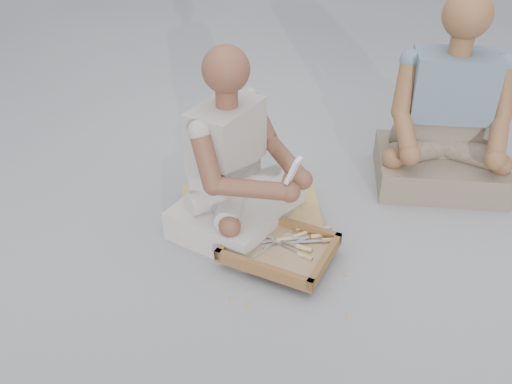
% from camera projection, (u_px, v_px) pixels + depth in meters
% --- Properties ---
extents(ground, '(60.00, 60.00, 0.00)m').
position_uv_depth(ground, '(257.00, 281.00, 2.34)').
color(ground, '#9B9CA1').
rests_on(ground, ground).
extents(carved_panel, '(0.75, 0.60, 0.04)m').
position_uv_depth(carved_panel, '(250.00, 211.00, 2.72)').
color(carved_panel, olive).
rests_on(carved_panel, ground).
extents(tool_tray, '(0.50, 0.44, 0.06)m').
position_uv_depth(tool_tray, '(279.00, 249.00, 2.41)').
color(tool_tray, brown).
rests_on(tool_tray, carved_panel).
extents(chisel_0, '(0.22, 0.07, 0.02)m').
position_uv_depth(chisel_0, '(299.00, 247.00, 2.41)').
color(chisel_0, silver).
rests_on(chisel_0, tool_tray).
extents(chisel_1, '(0.21, 0.11, 0.02)m').
position_uv_depth(chisel_1, '(301.00, 255.00, 2.38)').
color(chisel_1, silver).
rests_on(chisel_1, tool_tray).
extents(chisel_2, '(0.16, 0.17, 0.02)m').
position_uv_depth(chisel_2, '(320.00, 232.00, 2.49)').
color(chisel_2, silver).
rests_on(chisel_2, tool_tray).
extents(chisel_3, '(0.13, 0.20, 0.02)m').
position_uv_depth(chisel_3, '(299.00, 229.00, 2.52)').
color(chisel_3, silver).
rests_on(chisel_3, tool_tray).
extents(chisel_4, '(0.13, 0.19, 0.02)m').
position_uv_depth(chisel_4, '(280.00, 241.00, 2.45)').
color(chisel_4, silver).
rests_on(chisel_4, tool_tray).
extents(chisel_5, '(0.21, 0.08, 0.02)m').
position_uv_depth(chisel_5, '(325.00, 241.00, 2.44)').
color(chisel_5, silver).
rests_on(chisel_5, tool_tray).
extents(chisel_6, '(0.21, 0.11, 0.02)m').
position_uv_depth(chisel_6, '(279.00, 240.00, 2.45)').
color(chisel_6, silver).
rests_on(chisel_6, tool_tray).
extents(chisel_7, '(0.18, 0.16, 0.02)m').
position_uv_depth(chisel_7, '(295.00, 236.00, 2.48)').
color(chisel_7, silver).
rests_on(chisel_7, tool_tray).
extents(chisel_8, '(0.21, 0.10, 0.02)m').
position_uv_depth(chisel_8, '(314.00, 237.00, 2.47)').
color(chisel_8, silver).
rests_on(chisel_8, tool_tray).
extents(wood_chip_0, '(0.02, 0.02, 0.00)m').
position_uv_depth(wood_chip_0, '(347.00, 275.00, 2.37)').
color(wood_chip_0, tan).
rests_on(wood_chip_0, ground).
extents(wood_chip_1, '(0.02, 0.02, 0.00)m').
position_uv_depth(wood_chip_1, '(222.00, 215.00, 2.72)').
color(wood_chip_1, tan).
rests_on(wood_chip_1, ground).
extents(wood_chip_2, '(0.02, 0.02, 0.00)m').
position_uv_depth(wood_chip_2, '(219.00, 222.00, 2.67)').
color(wood_chip_2, tan).
rests_on(wood_chip_2, ground).
extents(wood_chip_3, '(0.02, 0.02, 0.00)m').
position_uv_depth(wood_chip_3, '(326.00, 260.00, 2.45)').
color(wood_chip_3, tan).
rests_on(wood_chip_3, ground).
extents(wood_chip_4, '(0.02, 0.02, 0.00)m').
position_uv_depth(wood_chip_4, '(242.00, 202.00, 2.82)').
color(wood_chip_4, tan).
rests_on(wood_chip_4, ground).
extents(wood_chip_5, '(0.02, 0.02, 0.00)m').
position_uv_depth(wood_chip_5, '(232.00, 205.00, 2.79)').
color(wood_chip_5, tan).
rests_on(wood_chip_5, ground).
extents(wood_chip_6, '(0.02, 0.02, 0.00)m').
position_uv_depth(wood_chip_6, '(314.00, 220.00, 2.69)').
color(wood_chip_6, tan).
rests_on(wood_chip_6, ground).
extents(wood_chip_7, '(0.02, 0.02, 0.00)m').
position_uv_depth(wood_chip_7, '(281.00, 234.00, 2.60)').
color(wood_chip_7, tan).
rests_on(wood_chip_7, ground).
extents(wood_chip_8, '(0.02, 0.02, 0.00)m').
position_uv_depth(wood_chip_8, '(349.00, 318.00, 2.17)').
color(wood_chip_8, tan).
rests_on(wood_chip_8, ground).
extents(wood_chip_9, '(0.02, 0.02, 0.00)m').
position_uv_depth(wood_chip_9, '(294.00, 208.00, 2.77)').
color(wood_chip_9, tan).
rests_on(wood_chip_9, ground).
extents(wood_chip_10, '(0.02, 0.02, 0.00)m').
position_uv_depth(wood_chip_10, '(232.00, 301.00, 2.24)').
color(wood_chip_10, tan).
rests_on(wood_chip_10, ground).
extents(wood_chip_11, '(0.02, 0.02, 0.00)m').
position_uv_depth(wood_chip_11, '(236.00, 222.00, 2.68)').
color(wood_chip_11, tan).
rests_on(wood_chip_11, ground).
extents(wood_chip_12, '(0.02, 0.02, 0.00)m').
position_uv_depth(wood_chip_12, '(228.00, 225.00, 2.66)').
color(wood_chip_12, tan).
rests_on(wood_chip_12, ground).
extents(wood_chip_13, '(0.02, 0.02, 0.00)m').
position_uv_depth(wood_chip_13, '(248.00, 306.00, 2.22)').
color(wood_chip_13, tan).
rests_on(wood_chip_13, ground).
extents(craftsman, '(0.64, 0.65, 0.85)m').
position_uv_depth(craftsman, '(235.00, 170.00, 2.51)').
color(craftsman, beige).
rests_on(craftsman, ground).
extents(companion, '(0.67, 0.56, 0.97)m').
position_uv_depth(companion, '(447.00, 125.00, 2.81)').
color(companion, gray).
rests_on(companion, ground).
extents(mobile_phone, '(0.07, 0.06, 0.12)m').
position_uv_depth(mobile_phone, '(293.00, 170.00, 2.27)').
color(mobile_phone, silver).
rests_on(mobile_phone, craftsman).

